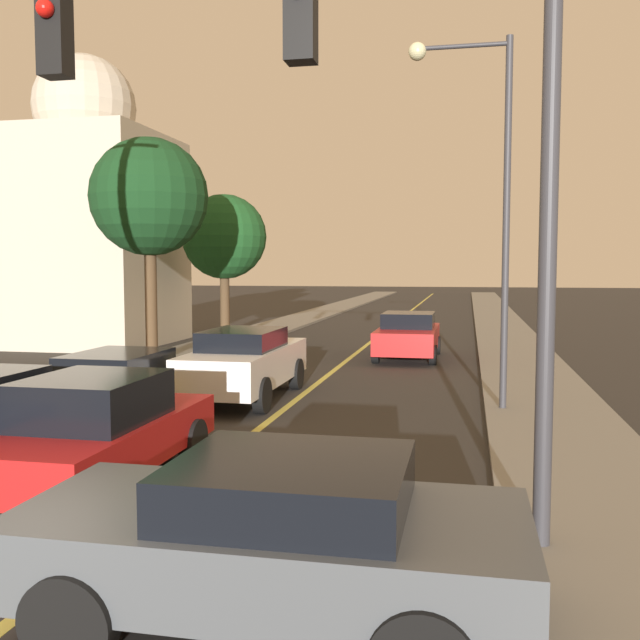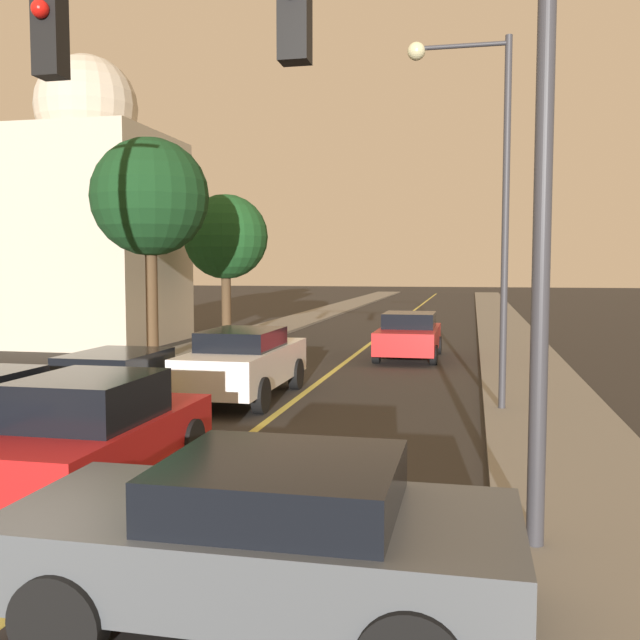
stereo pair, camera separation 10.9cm
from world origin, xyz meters
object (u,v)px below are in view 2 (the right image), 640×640
object	(u,v)px
traffic_signal_mast	(335,101)
tree_left_far	(150,198)
car_near_lane_second	(245,362)
streetlamp_right	(482,173)
car_near_lane_front	(94,430)
car_crossing_right	(267,536)
domed_building_left	(89,219)
car_outer_lane_second	(120,382)
tree_left_near	(226,237)
car_far_oncoming	(409,335)

from	to	relation	value
traffic_signal_mast	tree_left_far	distance (m)	14.46
car_near_lane_second	streetlamp_right	xyz separation A→B (m)	(5.10, -0.41, 3.99)
car_near_lane_front	traffic_signal_mast	xyz separation A→B (m)	(3.52, -1.16, 3.92)
traffic_signal_mast	tree_left_far	xyz separation A→B (m)	(-7.86, 12.14, 0.27)
traffic_signal_mast	car_near_lane_second	bearing A→B (deg)	114.75
car_crossing_right	domed_building_left	xyz separation A→B (m)	(-12.75, 19.49, 4.02)
car_outer_lane_second	streetlamp_right	world-z (taller)	streetlamp_right
traffic_signal_mast	tree_left_near	bearing A→B (deg)	112.95
car_near_lane_second	car_crossing_right	world-z (taller)	car_near_lane_second
car_far_oncoming	traffic_signal_mast	distance (m)	15.99
car_outer_lane_second	car_crossing_right	xyz separation A→B (m)	(5.13, -7.25, 0.07)
car_near_lane_front	car_crossing_right	distance (m)	4.57
tree_left_near	car_crossing_right	bearing A→B (deg)	-69.57
tree_left_near	car_outer_lane_second	bearing A→B (deg)	-79.62
car_near_lane_second	tree_left_near	xyz separation A→B (m)	(-4.14, 10.45, 3.21)
tree_left_far	domed_building_left	bearing A→B (deg)	133.34
traffic_signal_mast	domed_building_left	xyz separation A→B (m)	(-12.94, 17.52, 0.09)
tree_left_near	tree_left_far	size ratio (longest dim) A/B	0.84
tree_left_near	domed_building_left	bearing A→B (deg)	-173.75
car_outer_lane_second	car_crossing_right	distance (m)	8.88
car_near_lane_second	tree_left_near	world-z (taller)	tree_left_near
traffic_signal_mast	tree_left_near	xyz separation A→B (m)	(-7.66, 18.10, -0.64)
car_near_lane_second	tree_left_near	size ratio (longest dim) A/B	0.85
car_crossing_right	streetlamp_right	size ratio (longest dim) A/B	0.57
car_near_lane_second	tree_left_far	xyz separation A→B (m)	(-4.34, 4.49, 4.12)
car_near_lane_front	car_near_lane_second	xyz separation A→B (m)	(0.00, 6.48, 0.07)
car_crossing_right	tree_left_far	size ratio (longest dim) A/B	0.63
car_far_oncoming	tree_left_far	world-z (taller)	tree_left_far
car_near_lane_second	car_crossing_right	size ratio (longest dim) A/B	1.14
car_far_oncoming	domed_building_left	distance (m)	13.19
car_far_oncoming	tree_left_far	bearing A→B (deg)	24.62
traffic_signal_mast	tree_left_far	size ratio (longest dim) A/B	0.97
car_near_lane_second	domed_building_left	distance (m)	14.21
streetlamp_right	car_near_lane_second	bearing A→B (deg)	175.42
car_far_oncoming	streetlamp_right	distance (m)	9.44
car_far_oncoming	traffic_signal_mast	xyz separation A→B (m)	(0.55, -15.49, 3.94)
car_near_lane_front	car_near_lane_second	world-z (taller)	car_near_lane_second
streetlamp_right	domed_building_left	world-z (taller)	domed_building_left
car_near_lane_second	traffic_signal_mast	distance (m)	9.26
traffic_signal_mast	streetlamp_right	xyz separation A→B (m)	(1.58, 7.24, 0.13)
car_near_lane_second	domed_building_left	world-z (taller)	domed_building_left
car_far_oncoming	domed_building_left	world-z (taller)	domed_building_left
tree_left_near	car_far_oncoming	bearing A→B (deg)	-20.13
car_near_lane_second	domed_building_left	size ratio (longest dim) A/B	0.43
car_near_lane_front	streetlamp_right	bearing A→B (deg)	49.99
tree_left_far	traffic_signal_mast	bearing A→B (deg)	-57.06
tree_left_far	domed_building_left	world-z (taller)	domed_building_left
car_crossing_right	car_near_lane_front	bearing A→B (deg)	46.81
car_far_oncoming	car_outer_lane_second	bearing A→B (deg)	64.95
car_near_lane_front	car_far_oncoming	bearing A→B (deg)	78.26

